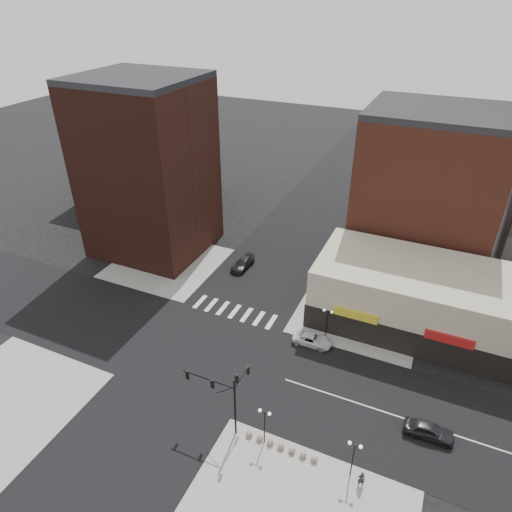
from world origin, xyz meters
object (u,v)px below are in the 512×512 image
at_px(traffic_signal, 227,390).
at_px(dark_sedan_north, 243,264).
at_px(dark_sedan_east, 429,430).
at_px(street_lamp_ne, 327,317).
at_px(street_lamp_se_a, 265,418).
at_px(pedestrian, 361,479).
at_px(white_suv, 312,340).
at_px(street_lamp_se_b, 354,451).

bearing_deg(traffic_signal, dark_sedan_north, 112.81).
bearing_deg(dark_sedan_east, dark_sedan_north, 54.02).
bearing_deg(street_lamp_ne, street_lamp_se_a, -93.58).
bearing_deg(pedestrian, white_suv, -76.67).
xyz_separation_m(street_lamp_se_a, dark_sedan_east, (13.63, 6.88, -2.52)).
height_order(traffic_signal, street_lamp_ne, traffic_signal).
bearing_deg(street_lamp_ne, white_suv, -127.77).
bearing_deg(white_suv, dark_sedan_north, 49.78).
height_order(street_lamp_se_a, dark_sedan_north, street_lamp_se_a).
relative_size(street_lamp_ne, dark_sedan_east, 0.92).
xyz_separation_m(street_lamp_se_a, pedestrian, (9.00, -0.57, -2.33)).
xyz_separation_m(traffic_signal, dark_sedan_east, (17.39, 6.71, -4.19)).
bearing_deg(dark_sedan_north, street_lamp_se_a, -57.08).
relative_size(street_lamp_se_b, pedestrian, 2.48).
xyz_separation_m(street_lamp_se_b, dark_sedan_north, (-22.65, 26.06, -2.58)).
distance_m(street_lamp_ne, pedestrian, 18.55).
bearing_deg(street_lamp_se_b, traffic_signal, 179.18).
height_order(traffic_signal, dark_sedan_east, traffic_signal).
height_order(street_lamp_se_a, dark_sedan_east, street_lamp_se_a).
relative_size(street_lamp_se_b, white_suv, 0.91).
xyz_separation_m(traffic_signal, street_lamp_ne, (4.76, 15.83, -1.67)).
bearing_deg(street_lamp_ne, dark_sedan_east, -35.84).
bearing_deg(dark_sedan_east, white_suv, 59.24).
distance_m(dark_sedan_east, dark_sedan_north, 34.17).
relative_size(street_lamp_se_b, dark_sedan_east, 0.92).
bearing_deg(white_suv, street_lamp_se_b, -152.26).
bearing_deg(white_suv, traffic_signal, 164.25).
relative_size(street_lamp_se_a, dark_sedan_east, 0.92).
xyz_separation_m(traffic_signal, street_lamp_se_a, (3.76, -0.17, -1.67)).
bearing_deg(dark_sedan_north, street_lamp_se_b, -45.43).
bearing_deg(street_lamp_se_a, pedestrian, -3.64).
xyz_separation_m(white_suv, dark_sedan_north, (-14.49, 11.56, 0.08)).
distance_m(dark_sedan_east, pedestrian, 8.77).
relative_size(traffic_signal, dark_sedan_east, 1.72).
relative_size(street_lamp_se_b, street_lamp_ne, 1.00).
xyz_separation_m(street_lamp_ne, white_suv, (-1.16, -1.50, -2.66)).
bearing_deg(dark_sedan_east, pedestrian, 146.35).
height_order(street_lamp_se_a, street_lamp_se_b, same).
distance_m(street_lamp_ne, white_suv, 3.26).
bearing_deg(pedestrian, dark_sedan_east, -139.80).
relative_size(street_lamp_se_a, white_suv, 0.91).
height_order(white_suv, dark_sedan_east, dark_sedan_east).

